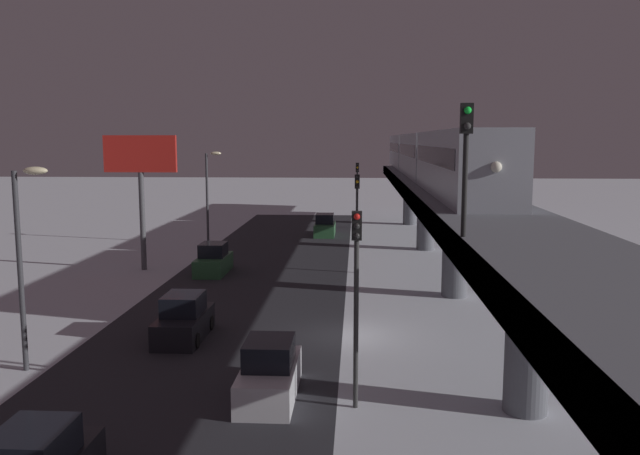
# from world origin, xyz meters

# --- Properties ---
(ground_plane) EXTENTS (240.00, 240.00, 0.00)m
(ground_plane) POSITION_xyz_m (0.00, 0.00, 0.00)
(ground_plane) COLOR silver
(avenue_asphalt) EXTENTS (11.00, 92.40, 0.01)m
(avenue_asphalt) POSITION_xyz_m (5.46, 0.00, 0.00)
(avenue_asphalt) COLOR #28282D
(avenue_asphalt) RESTS_ON ground_plane
(elevated_railway) EXTENTS (5.00, 92.40, 5.68)m
(elevated_railway) POSITION_xyz_m (-5.96, -0.00, 4.92)
(elevated_railway) COLOR slate
(elevated_railway) RESTS_ON ground_plane
(subway_train) EXTENTS (2.94, 55.47, 3.40)m
(subway_train) POSITION_xyz_m (-6.05, -25.53, 7.46)
(subway_train) COLOR #999EA8
(subway_train) RESTS_ON elevated_railway
(rail_signal) EXTENTS (0.36, 0.41, 4.00)m
(rail_signal) POSITION_xyz_m (-3.87, 8.11, 8.41)
(rail_signal) COLOR black
(rail_signal) RESTS_ON elevated_railway
(sedan_black) EXTENTS (1.91, 4.20, 1.97)m
(sedan_black) POSITION_xyz_m (6.86, 0.75, 0.78)
(sedan_black) COLOR black
(sedan_black) RESTS_ON ground_plane
(sedan_green) EXTENTS (1.80, 4.20, 1.97)m
(sedan_green) POSITION_xyz_m (8.66, -13.15, 0.80)
(sedan_green) COLOR #2D6038
(sedan_green) RESTS_ON ground_plane
(sedan_green_2) EXTENTS (1.80, 4.21, 1.97)m
(sedan_green_2) POSITION_xyz_m (2.26, -30.28, 0.80)
(sedan_green_2) COLOR #2D6038
(sedan_green_2) RESTS_ON ground_plane
(sedan_white_2) EXTENTS (1.80, 4.26, 1.97)m
(sedan_white_2) POSITION_xyz_m (2.26, 6.97, 0.80)
(sedan_white_2) COLOR silver
(sedan_white_2) RESTS_ON ground_plane
(traffic_light_near) EXTENTS (0.32, 0.44, 6.40)m
(traffic_light_near) POSITION_xyz_m (-0.64, 7.73, 4.20)
(traffic_light_near) COLOR #2D2D2D
(traffic_light_near) RESTS_ON ground_plane
(traffic_light_mid) EXTENTS (0.32, 0.44, 6.40)m
(traffic_light_mid) POSITION_xyz_m (-0.64, -13.80, 4.20)
(traffic_light_mid) COLOR #2D2D2D
(traffic_light_mid) RESTS_ON ground_plane
(traffic_light_far) EXTENTS (0.32, 0.44, 6.40)m
(traffic_light_far) POSITION_xyz_m (-0.64, -35.33, 4.20)
(traffic_light_far) COLOR #2D2D2D
(traffic_light_far) RESTS_ON ground_plane
(commercial_billboard) EXTENTS (4.80, 0.36, 8.90)m
(commercial_billboard) POSITION_xyz_m (13.54, -13.99, 6.83)
(commercial_billboard) COLOR #4C4C51
(commercial_billboard) RESTS_ON ground_plane
(street_lamp_near) EXTENTS (1.35, 0.44, 7.65)m
(street_lamp_near) POSITION_xyz_m (11.53, 5.00, 4.81)
(street_lamp_near) COLOR #38383D
(street_lamp_near) RESTS_ON ground_plane
(street_lamp_far) EXTENTS (1.35, 0.44, 7.65)m
(street_lamp_far) POSITION_xyz_m (11.53, -25.00, 4.81)
(street_lamp_far) COLOR #38383D
(street_lamp_far) RESTS_ON ground_plane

